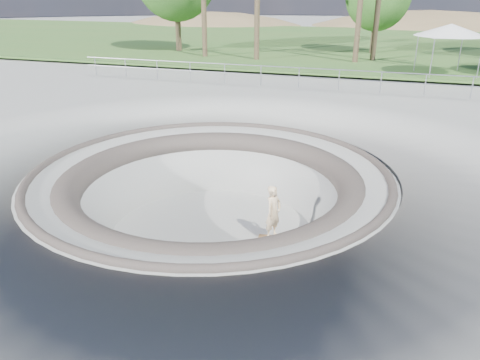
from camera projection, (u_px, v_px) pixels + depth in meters
The scene contains 8 objects.
ground at pixel (211, 172), 13.33m from camera, with size 180.00×180.00×0.00m, color gray.
skate_bowl at pixel (212, 229), 14.02m from camera, with size 14.00×14.00×4.10m.
grass_strip at pixel (348, 43), 43.06m from camera, with size 180.00×36.00×0.12m.
distant_hills at pixel (390, 81), 65.02m from camera, with size 103.20×45.00×28.60m.
safety_railing at pixel (299, 77), 23.59m from camera, with size 25.00×0.06×1.03m.
skateboard at pixel (273, 237), 13.53m from camera, with size 0.85×0.36×0.08m.
skater at pixel (273, 212), 13.22m from camera, with size 0.58×0.38×1.59m, color beige.
canopy_white at pixel (451, 30), 25.96m from camera, with size 5.24×5.24×2.77m.
Camera 1 is at (4.75, -11.50, 4.84)m, focal length 35.00 mm.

